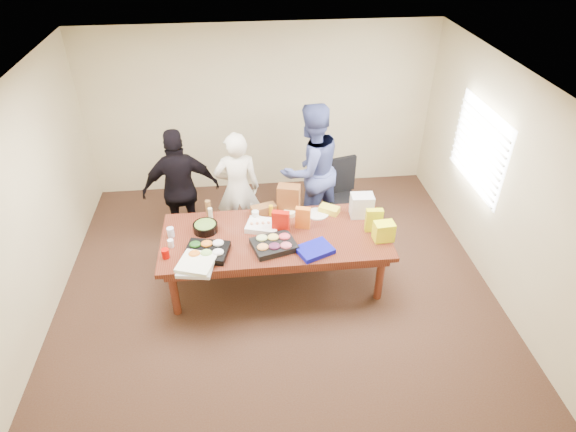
{
  "coord_description": "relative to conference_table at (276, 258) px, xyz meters",
  "views": [
    {
      "loc": [
        -0.35,
        -4.74,
        4.36
      ],
      "look_at": [
        0.17,
        0.1,
        0.96
      ],
      "focal_mm": 30.06,
      "sensor_mm": 36.0,
      "label": 1
    }
  ],
  "objects": [
    {
      "name": "sheet_cake",
      "position": [
        -0.14,
        0.16,
        0.41
      ],
      "size": [
        0.47,
        0.41,
        0.07
      ],
      "primitive_type": "cube",
      "rotation": [
        0.0,
        0.0,
        -0.3
      ],
      "color": "white",
      "rests_on": "conference_table"
    },
    {
      "name": "mayo_jar",
      "position": [
        -0.23,
        0.34,
        0.45
      ],
      "size": [
        0.1,
        0.1,
        0.14
      ],
      "primitive_type": "cylinder",
      "rotation": [
        0.0,
        0.0,
        -0.05
      ],
      "color": "silver",
      "rests_on": "conference_table"
    },
    {
      "name": "person_left",
      "position": [
        -1.21,
        0.99,
        0.51
      ],
      "size": [
        1.08,
        0.57,
        1.77
      ],
      "primitive_type": "imported",
      "rotation": [
        0.0,
        0.0,
        3.28
      ],
      "color": "black",
      "rests_on": "floor"
    },
    {
      "name": "person_center",
      "position": [
        -0.44,
        0.97,
        0.47
      ],
      "size": [
        0.63,
        0.43,
        1.7
      ],
      "primitive_type": "imported",
      "rotation": [
        0.0,
        0.0,
        3.18
      ],
      "color": "beige",
      "rests_on": "floor"
    },
    {
      "name": "kraft_bag",
      "position": [
        0.22,
        0.52,
        0.56
      ],
      "size": [
        0.32,
        0.24,
        0.38
      ],
      "primitive_type": "cube",
      "rotation": [
        0.0,
        0.0,
        -0.27
      ],
      "color": "brown",
      "rests_on": "conference_table"
    },
    {
      "name": "dip_bowl_a",
      "position": [
        0.22,
        0.41,
        0.41
      ],
      "size": [
        0.18,
        0.18,
        0.06
      ],
      "primitive_type": "cylinder",
      "rotation": [
        0.0,
        0.0,
        0.14
      ],
      "color": "#F9EFBB",
      "rests_on": "conference_table"
    },
    {
      "name": "dip_bowl_b",
      "position": [
        -0.21,
        0.29,
        0.4
      ],
      "size": [
        0.18,
        0.18,
        0.06
      ],
      "primitive_type": "cylinder",
      "rotation": [
        0.0,
        0.0,
        0.28
      ],
      "color": "silver",
      "rests_on": "conference_table"
    },
    {
      "name": "office_chair",
      "position": [
        1.09,
        1.12,
        0.14
      ],
      "size": [
        0.63,
        0.63,
        1.02
      ],
      "primitive_type": "cube",
      "rotation": [
        0.0,
        0.0,
        0.25
      ],
      "color": "black",
      "rests_on": "floor"
    },
    {
      "name": "grocery_bag_yellow",
      "position": [
        1.3,
        -0.22,
        0.5
      ],
      "size": [
        0.25,
        0.18,
        0.24
      ],
      "primitive_type": "cube",
      "rotation": [
        0.0,
        0.0,
        0.07
      ],
      "color": "#FEFF17",
      "rests_on": "conference_table"
    },
    {
      "name": "ceiling",
      "position": [
        0.0,
        0.0,
        2.33
      ],
      "size": [
        5.5,
        5.0,
        0.02
      ],
      "primitive_type": "cube",
      "color": "white",
      "rests_on": "wall_back"
    },
    {
      "name": "window_blinds",
      "position": [
        2.68,
        0.6,
        1.12
      ],
      "size": [
        0.04,
        1.36,
        1.0
      ],
      "primitive_type": "cube",
      "color": "beige",
      "rests_on": "wall_right"
    },
    {
      "name": "red_cup",
      "position": [
        -1.3,
        -0.3,
        0.43
      ],
      "size": [
        0.09,
        0.09,
        0.12
      ],
      "primitive_type": "cylinder",
      "rotation": [
        0.0,
        0.0,
        -0.01
      ],
      "color": "#BE0700",
      "rests_on": "conference_table"
    },
    {
      "name": "plate_a",
      "position": [
        0.59,
        0.39,
        0.38
      ],
      "size": [
        0.35,
        0.35,
        0.02
      ],
      "primitive_type": "cylinder",
      "rotation": [
        0.0,
        0.0,
        0.32
      ],
      "color": "white",
      "rests_on": "conference_table"
    },
    {
      "name": "ranch_bottle",
      "position": [
        -0.8,
        0.43,
        0.46
      ],
      "size": [
        0.07,
        0.07,
        0.17
      ],
      "primitive_type": "cylinder",
      "rotation": [
        0.0,
        0.0,
        -0.31
      ],
      "color": "beige",
      "rests_on": "conference_table"
    },
    {
      "name": "fruit_tray",
      "position": [
        -0.04,
        -0.24,
        0.41
      ],
      "size": [
        0.59,
        0.51,
        0.08
      ],
      "primitive_type": "cube",
      "rotation": [
        0.0,
        0.0,
        0.28
      ],
      "color": "black",
      "rests_on": "conference_table"
    },
    {
      "name": "clear_cup_b",
      "position": [
        -1.28,
        0.11,
        0.44
      ],
      "size": [
        0.1,
        0.1,
        0.12
      ],
      "primitive_type": "cylinder",
      "rotation": [
        0.0,
        0.0,
        0.12
      ],
      "color": "silver",
      "rests_on": "conference_table"
    },
    {
      "name": "pizza_box_lower",
      "position": [
        -0.94,
        -0.52,
        0.4
      ],
      "size": [
        0.44,
        0.44,
        0.04
      ],
      "primitive_type": "cube",
      "rotation": [
        0.0,
        0.0,
        -0.17
      ],
      "color": "silver",
      "rests_on": "conference_table"
    },
    {
      "name": "banana_bunch",
      "position": [
        0.75,
        0.42,
        0.42
      ],
      "size": [
        0.3,
        0.26,
        0.09
      ],
      "primitive_type": "cube",
      "rotation": [
        0.0,
        0.0,
        -0.58
      ],
      "color": "yellow",
      "rests_on": "conference_table"
    },
    {
      "name": "veggie_tray",
      "position": [
        -0.83,
        -0.28,
        0.41
      ],
      "size": [
        0.57,
        0.49,
        0.07
      ],
      "primitive_type": "cube",
      "rotation": [
        0.0,
        0.0,
        -0.24
      ],
      "color": "black",
      "rests_on": "conference_table"
    },
    {
      "name": "bread_loaf",
      "position": [
        -0.11,
        0.48,
        0.44
      ],
      "size": [
        0.35,
        0.22,
        0.13
      ],
      "primitive_type": "cube",
      "rotation": [
        0.0,
        0.0,
        0.29
      ],
      "color": "brown",
      "rests_on": "conference_table"
    },
    {
      "name": "floor",
      "position": [
        0.0,
        0.0,
        -0.39
      ],
      "size": [
        5.5,
        5.0,
        0.02
      ],
      "primitive_type": "cube",
      "color": "#47301E",
      "rests_on": "ground"
    },
    {
      "name": "pizza_box_upper",
      "position": [
        -0.93,
        -0.51,
        0.44
      ],
      "size": [
        0.49,
        0.49,
        0.04
      ],
      "primitive_type": "cube",
      "rotation": [
        0.0,
        0.0,
        -0.32
      ],
      "color": "white",
      "rests_on": "pizza_box_lower"
    },
    {
      "name": "mustard_bottle",
      "position": [
        -0.02,
        0.43,
        0.45
      ],
      "size": [
        0.06,
        0.06,
        0.15
      ],
      "primitive_type": "cylinder",
      "rotation": [
        0.0,
        0.0,
        0.09
      ],
      "color": "#D29B0A",
      "rests_on": "conference_table"
    },
    {
      "name": "chip_bag_red",
      "position": [
        0.07,
        0.05,
        0.53
      ],
      "size": [
        0.23,
        0.14,
        0.31
      ],
      "primitive_type": "cube",
      "rotation": [
        0.0,
        0.0,
        -0.28
      ],
      "color": "#B21307",
      "rests_on": "conference_table"
    },
    {
      "name": "wall_front",
      "position": [
        0.0,
        -2.5,
        0.98
      ],
      "size": [
        5.5,
        0.04,
        2.7
      ],
      "primitive_type": "cube",
      "color": "beige",
      "rests_on": "floor"
    },
    {
      "name": "wall_back",
      "position": [
        0.0,
        2.5,
        0.98
      ],
      "size": [
        5.5,
        0.04,
        2.7
      ],
      "primitive_type": "cube",
      "color": "beige",
      "rests_on": "floor"
    },
    {
      "name": "window_panel",
      "position": [
        2.72,
        0.6,
        1.12
      ],
      "size": [
        0.03,
        1.4,
        1.1
      ],
      "primitive_type": "cube",
      "color": "white",
      "rests_on": "wall_right"
    },
    {
      "name": "salad_bowl",
      "position": [
        -0.86,
        0.18,
        0.42
      ],
      "size": [
        0.38,
        0.38,
        0.1
      ],
      "primitive_type": "cylinder",
      "rotation": [
        0.0,
        0.0,
        -0.27
      ],
      "color": "black",
      "rests_on": "conference_table"
    },
    {
      "name": "wall_left",
      "position": [
        -2.75,
        0.0,
        0.98
      ],
      "size": [
        0.04,
        5.0,
        2.7
      ],
      "primitive_type": "cube",
      "color": "beige",
      "rests_on": "floor"
    },
    {
      "name": "wall_right",
      "position": [
        2.75,
        0.0,
        0.98
      ],
      "size": [
        0.04,
        5.0,
        2.7
      ],
      "primitive_type": "cube",
      "color": "beige",
      "rests_on": "floor"
    },
    {
      "name": "chip_bag_yellow",
      "position": [
        1.22,
        -0.03,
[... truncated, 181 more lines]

